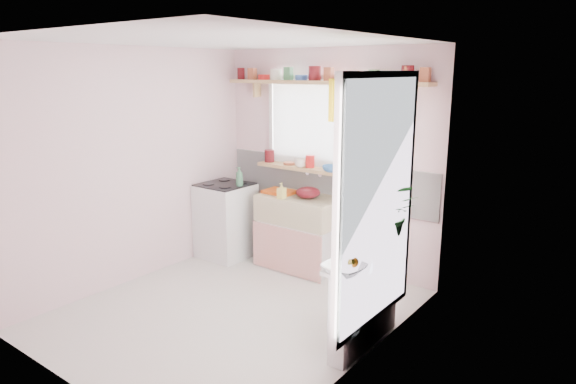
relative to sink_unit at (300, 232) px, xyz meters
The scene contains 19 objects.
room 1.31m from the sink_unit, 28.17° to the right, with size 3.20×3.20×3.20m.
sink_unit is the anchor object (origin of this frame).
cooker 0.98m from the sink_unit, 165.62° to the right, with size 0.58×0.58×0.93m.
radiator_ledge 1.82m from the sink_unit, 37.05° to the right, with size 0.22×0.95×0.78m.
windowsill 0.73m from the sink_unit, 90.00° to the left, with size 1.40×0.22×0.04m, color tan.
pine_shelf 1.70m from the sink_unit, 49.64° to the left, with size 2.52×0.24×0.04m, color tan.
shelf_crockery 1.78m from the sink_unit, 49.64° to the left, with size 2.47×0.11×0.12m.
sill_crockery 0.81m from the sink_unit, 90.00° to the left, with size 1.35×0.11×0.12m.
dish_tray 0.52m from the sink_unit, behind, with size 0.35×0.27×0.04m, color orange.
colander 0.49m from the sink_unit, ahead, with size 0.28×0.28×0.13m, color #520E15.
jade_plant 1.71m from the sink_unit, 25.84° to the right, with size 0.52×0.45×0.58m, color #2A6829.
fruit_bowl 2.14m from the sink_unit, 45.26° to the right, with size 0.31×0.31×0.08m, color silver.
herb_pot 2.15m from the sink_unit, 45.26° to the right, with size 0.12×0.08×0.22m, color #2A6B30.
soap_bottle_sink 0.56m from the sink_unit, 121.64° to the right, with size 0.08×0.08×0.18m, color #E4D365.
sill_cup 0.79m from the sink_unit, 127.44° to the left, with size 0.13×0.13×0.10m, color white.
sill_bowl 0.84m from the sink_unit, 20.63° to the left, with size 0.22×0.22×0.07m, color #3366A6.
shelf_vase 2.12m from the sink_unit, ahead, with size 0.14×0.14×0.15m, color #B66038.
cooker_bottle 0.97m from the sink_unit, 163.26° to the right, with size 0.09×0.09×0.23m, color #3D7B54.
fruit 2.15m from the sink_unit, 45.03° to the right, with size 0.20×0.14×0.10m.
Camera 1 is at (3.16, -3.30, 2.26)m, focal length 32.00 mm.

